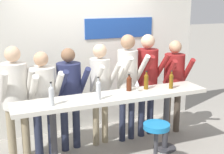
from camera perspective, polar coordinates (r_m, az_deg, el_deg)
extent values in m
cube|color=silver|center=(5.64, -5.17, 3.82)|extent=(4.48, 0.10, 2.70)
cube|color=#1E479E|center=(5.76, 1.40, 8.96)|extent=(1.34, 0.02, 0.36)
cube|color=silver|center=(4.48, 0.38, -3.70)|extent=(2.88, 0.51, 0.06)
cylinder|color=#333338|center=(4.40, -10.58, -11.04)|extent=(0.09, 0.09, 0.96)
cylinder|color=#333338|center=(5.04, 9.83, -7.66)|extent=(0.09, 0.09, 0.96)
cylinder|color=#333338|center=(5.24, 9.60, -12.63)|extent=(0.36, 0.36, 0.02)
cylinder|color=#333338|center=(4.44, 7.99, -12.86)|extent=(0.06, 0.06, 0.66)
cylinder|color=#1972B2|center=(4.30, 8.15, -8.90)|extent=(0.36, 0.36, 0.07)
cylinder|color=gray|center=(4.88, -17.90, -10.08)|extent=(0.12, 0.12, 0.83)
cylinder|color=gray|center=(4.91, -15.51, -9.71)|extent=(0.12, 0.12, 0.83)
cylinder|color=beige|center=(4.65, -17.34, -1.51)|extent=(0.41, 0.41, 0.65)
sphere|color=#D6AD89|center=(4.55, -17.76, 4.03)|extent=(0.22, 0.22, 0.22)
cylinder|color=beige|center=(4.45, -19.19, -1.71)|extent=(0.13, 0.40, 0.51)
cylinder|color=beige|center=(4.52, -14.75, -1.14)|extent=(0.13, 0.40, 0.51)
cylinder|color=#23283D|center=(4.89, -13.32, -9.99)|extent=(0.12, 0.12, 0.78)
cylinder|color=#23283D|center=(4.95, -10.95, -9.55)|extent=(0.12, 0.12, 0.78)
cylinder|color=beige|center=(4.68, -12.57, -1.93)|extent=(0.44, 0.44, 0.62)
sphere|color=tan|center=(4.58, -12.86, 3.25)|extent=(0.21, 0.21, 0.21)
cylinder|color=beige|center=(4.48, -14.21, -2.17)|extent=(0.14, 0.39, 0.48)
cylinder|color=beige|center=(4.59, -9.83, -1.54)|extent=(0.14, 0.39, 0.48)
cylinder|color=#23283D|center=(5.02, -8.66, -9.06)|extent=(0.12, 0.12, 0.79)
cylinder|color=#23283D|center=(5.10, -6.54, -8.61)|extent=(0.12, 0.12, 0.79)
cylinder|color=#23284C|center=(4.83, -7.86, -1.10)|extent=(0.43, 0.43, 0.62)
sphere|color=brown|center=(4.73, -8.04, 3.99)|extent=(0.21, 0.21, 0.21)
cylinder|color=#23284C|center=(4.61, -9.07, -1.29)|extent=(0.15, 0.39, 0.49)
cylinder|color=#23284C|center=(4.76, -5.18, -0.69)|extent=(0.15, 0.39, 0.49)
cylinder|color=gray|center=(5.15, -2.96, -8.20)|extent=(0.10, 0.10, 0.80)
cylinder|color=gray|center=(5.23, -1.30, -7.79)|extent=(0.10, 0.10, 0.80)
cylinder|color=beige|center=(4.96, -2.20, -0.26)|extent=(0.38, 0.38, 0.64)
sphere|color=#D6AD89|center=(4.87, -2.25, 4.81)|extent=(0.22, 0.22, 0.22)
cylinder|color=beige|center=(4.74, -2.76, -0.38)|extent=(0.15, 0.38, 0.49)
cylinder|color=beige|center=(4.91, 0.27, 0.13)|extent=(0.15, 0.38, 0.49)
cylinder|color=#23283D|center=(5.27, 1.91, -7.26)|extent=(0.11, 0.11, 0.87)
cylinder|color=#23283D|center=(5.36, 3.57, -6.89)|extent=(0.11, 0.11, 0.87)
cylinder|color=beige|center=(5.09, 2.85, 1.10)|extent=(0.37, 0.37, 0.69)
sphere|color=#9E7556|center=(5.00, 2.92, 6.45)|extent=(0.23, 0.23, 0.23)
cylinder|color=beige|center=(4.86, 2.38, 1.07)|extent=(0.13, 0.41, 0.52)
cylinder|color=beige|center=(5.03, 5.40, 1.48)|extent=(0.13, 0.41, 0.52)
cylinder|color=#23283D|center=(5.48, 5.41, -6.53)|extent=(0.12, 0.12, 0.86)
cylinder|color=#23283D|center=(5.60, 7.01, -6.11)|extent=(0.12, 0.12, 0.86)
cylinder|color=maroon|center=(5.32, 6.44, 1.45)|extent=(0.42, 0.42, 0.68)
sphere|color=#D6AD89|center=(5.23, 6.58, 6.51)|extent=(0.23, 0.23, 0.23)
cylinder|color=maroon|center=(5.07, 6.16, 1.41)|extent=(0.16, 0.41, 0.52)
cylinder|color=maroon|center=(5.30, 9.03, 1.86)|extent=(0.16, 0.41, 0.52)
cylinder|color=#473D33|center=(5.68, 10.08, -6.25)|extent=(0.11, 0.11, 0.80)
cylinder|color=#473D33|center=(5.77, 11.78, -6.00)|extent=(0.11, 0.11, 0.80)
cylinder|color=maroon|center=(5.52, 11.29, 0.88)|extent=(0.38, 0.38, 0.63)
sphere|color=tan|center=(5.43, 11.51, 5.42)|extent=(0.22, 0.22, 0.22)
cylinder|color=maroon|center=(5.29, 10.56, 0.86)|extent=(0.11, 0.38, 0.49)
cylinder|color=maroon|center=(5.46, 13.63, 1.11)|extent=(0.11, 0.38, 0.49)
cylinder|color=brown|center=(4.86, 10.77, -0.93)|extent=(0.06, 0.06, 0.20)
sphere|color=brown|center=(4.83, 10.82, 0.20)|extent=(0.06, 0.06, 0.06)
cylinder|color=brown|center=(4.83, 10.84, 0.60)|extent=(0.02, 0.02, 0.07)
cylinder|color=black|center=(4.82, 10.87, 1.08)|extent=(0.03, 0.03, 0.01)
cylinder|color=#4C1E0F|center=(4.66, 3.13, -1.46)|extent=(0.08, 0.08, 0.18)
sphere|color=#4C1E0F|center=(4.64, 3.15, -0.41)|extent=(0.08, 0.08, 0.08)
cylinder|color=#4C1E0F|center=(4.63, 3.15, -0.03)|extent=(0.03, 0.03, 0.06)
cylinder|color=black|center=(4.62, 3.16, 0.42)|extent=(0.03, 0.03, 0.01)
cylinder|color=brown|center=(4.77, 6.26, -1.05)|extent=(0.07, 0.07, 0.20)
sphere|color=brown|center=(4.74, 6.29, 0.12)|extent=(0.07, 0.07, 0.07)
cylinder|color=brown|center=(4.73, 6.31, 0.53)|extent=(0.03, 0.03, 0.07)
cylinder|color=black|center=(4.72, 6.32, 1.03)|extent=(0.03, 0.03, 0.01)
cylinder|color=#B7BCC1|center=(4.25, -2.49, -2.69)|extent=(0.07, 0.07, 0.23)
sphere|color=#B7BCC1|center=(4.22, -2.50, -1.23)|extent=(0.07, 0.07, 0.07)
cylinder|color=#B7BCC1|center=(4.21, -2.51, -0.71)|extent=(0.03, 0.03, 0.08)
cylinder|color=black|center=(4.20, -2.52, -0.07)|extent=(0.03, 0.03, 0.02)
cylinder|color=#B7BCC1|center=(4.09, -11.00, -3.65)|extent=(0.07, 0.07, 0.22)
sphere|color=#B7BCC1|center=(4.06, -11.07, -2.17)|extent=(0.07, 0.07, 0.07)
cylinder|color=#B7BCC1|center=(4.05, -11.10, -1.64)|extent=(0.03, 0.03, 0.08)
cylinder|color=black|center=(4.04, -11.13, -1.00)|extent=(0.03, 0.03, 0.02)
cylinder|color=silver|center=(4.65, 4.60, -2.62)|extent=(0.06, 0.06, 0.01)
cylinder|color=silver|center=(4.64, 4.61, -2.11)|extent=(0.01, 0.01, 0.08)
cone|color=silver|center=(4.62, 4.63, -1.09)|extent=(0.07, 0.07, 0.09)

